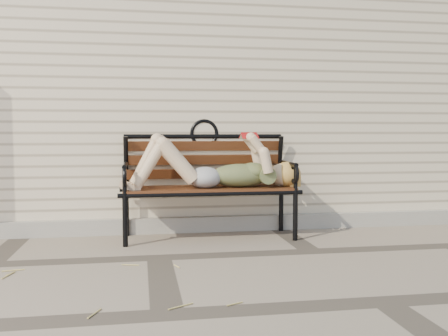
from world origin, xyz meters
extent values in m
plane|color=gray|center=(0.00, 0.00, 0.00)|extent=(80.00, 80.00, 0.00)
cube|color=beige|center=(0.00, 3.00, 1.50)|extent=(8.00, 4.00, 3.00)
cube|color=#A8A397|center=(0.00, 0.97, 0.07)|extent=(8.00, 0.10, 0.15)
cylinder|color=black|center=(-0.27, 0.43, 0.23)|extent=(0.05, 0.05, 0.46)
cylinder|color=black|center=(-0.27, 0.89, 0.23)|extent=(0.05, 0.05, 0.46)
cylinder|color=black|center=(1.25, 0.43, 0.23)|extent=(0.05, 0.05, 0.46)
cylinder|color=black|center=(1.25, 0.89, 0.23)|extent=(0.05, 0.05, 0.46)
cube|color=#542E15|center=(0.49, 0.66, 0.46)|extent=(1.56, 0.50, 0.03)
cylinder|color=black|center=(0.49, 0.43, 0.44)|extent=(1.64, 0.04, 0.04)
cylinder|color=black|center=(0.49, 0.89, 0.44)|extent=(1.64, 0.04, 0.04)
torus|color=black|center=(0.49, 1.00, 0.97)|extent=(0.28, 0.04, 0.28)
ellipsoid|color=#093645|center=(0.77, 0.63, 0.58)|extent=(0.55, 0.32, 0.22)
ellipsoid|color=#093645|center=(0.90, 0.63, 0.62)|extent=(0.27, 0.31, 0.16)
ellipsoid|color=#A0A0A5|center=(0.45, 0.63, 0.57)|extent=(0.31, 0.35, 0.19)
sphere|color=beige|center=(1.17, 0.63, 0.58)|extent=(0.23, 0.23, 0.23)
ellipsoid|color=#D9AA51|center=(1.22, 0.63, 0.59)|extent=(0.26, 0.26, 0.24)
cube|color=#9F1213|center=(0.86, 0.63, 0.97)|extent=(0.14, 0.02, 0.02)
cube|color=beige|center=(0.86, 0.59, 0.95)|extent=(0.14, 0.09, 0.05)
cube|color=beige|center=(0.86, 0.67, 0.95)|extent=(0.14, 0.09, 0.05)
cube|color=#9F1213|center=(0.86, 0.58, 0.95)|extent=(0.15, 0.10, 0.05)
cube|color=#9F1213|center=(0.86, 0.68, 0.95)|extent=(0.15, 0.10, 0.05)
cylinder|color=tan|center=(-0.75, -0.70, 0.01)|extent=(0.08, 0.13, 0.01)
cylinder|color=tan|center=(0.11, -0.69, 0.01)|extent=(0.14, 0.08, 0.01)
cylinder|color=tan|center=(-0.17, -0.01, 0.01)|extent=(0.08, 0.05, 0.01)
cylinder|color=tan|center=(0.10, -0.94, 0.01)|extent=(0.12, 0.05, 0.01)
cylinder|color=tan|center=(-0.46, -0.88, 0.01)|extent=(0.09, 0.14, 0.01)
cylinder|color=tan|center=(0.15, -0.80, 0.01)|extent=(0.14, 0.08, 0.01)
cylinder|color=tan|center=(-0.10, -0.28, 0.01)|extent=(0.15, 0.05, 0.01)
cylinder|color=tan|center=(-0.05, -1.21, 0.01)|extent=(0.13, 0.06, 0.01)
camera|label=1|loc=(-0.14, -3.88, 0.97)|focal=40.00mm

